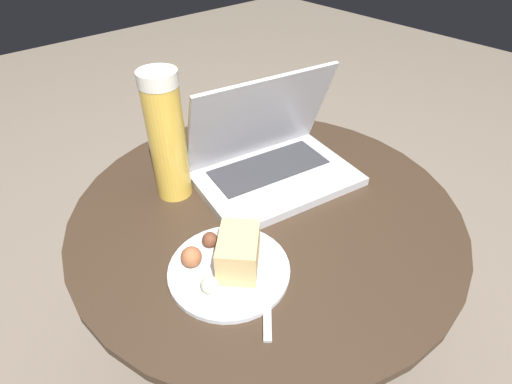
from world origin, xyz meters
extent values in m
plane|color=#726656|center=(0.00, 0.00, 0.00)|extent=(6.00, 6.00, 0.00)
cylinder|color=black|center=(0.00, 0.00, 0.01)|extent=(0.35, 0.35, 0.01)
cylinder|color=black|center=(0.00, 0.00, 0.26)|extent=(0.07, 0.07, 0.49)
cylinder|color=#38281C|center=(0.00, 0.00, 0.51)|extent=(0.75, 0.75, 0.02)
cube|color=#B2B2B7|center=(0.07, 0.04, 0.53)|extent=(0.35, 0.27, 0.02)
cube|color=#333338|center=(0.08, 0.07, 0.54)|extent=(0.26, 0.15, 0.00)
cube|color=#B2B2B7|center=(0.08, 0.11, 0.64)|extent=(0.33, 0.14, 0.20)
cube|color=black|center=(0.08, 0.11, 0.64)|extent=(0.30, 0.12, 0.18)
cylinder|color=gold|center=(-0.11, 0.16, 0.64)|extent=(0.07, 0.07, 0.23)
cylinder|color=white|center=(-0.11, 0.16, 0.77)|extent=(0.07, 0.07, 0.03)
cylinder|color=silver|center=(-0.16, -0.08, 0.53)|extent=(0.20, 0.20, 0.01)
cube|color=#DBB775|center=(-0.14, -0.09, 0.56)|extent=(0.11, 0.11, 0.06)
sphere|color=#9E5B38|center=(-0.20, -0.04, 0.55)|extent=(0.03, 0.03, 0.03)
sphere|color=beige|center=(-0.21, -0.10, 0.54)|extent=(0.03, 0.03, 0.03)
sphere|color=brown|center=(-0.15, -0.02, 0.54)|extent=(0.03, 0.03, 0.03)
cube|color=#B2B2B7|center=(-0.16, -0.18, 0.52)|extent=(0.08, 0.09, 0.00)
cube|color=#B2B2B7|center=(-0.11, -0.12, 0.52)|extent=(0.05, 0.05, 0.00)
camera|label=1|loc=(-0.41, -0.44, 1.03)|focal=28.00mm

